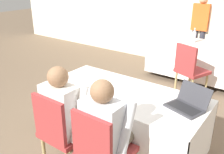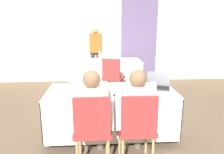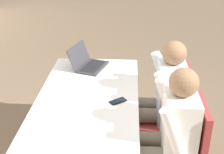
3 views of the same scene
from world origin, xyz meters
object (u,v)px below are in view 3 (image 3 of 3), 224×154
at_px(chair_near_right, 172,113).
at_px(person_checkered_shirt, 167,133).
at_px(chair_near_left, 180,151).
at_px(cell_phone, 118,101).
at_px(person_white_shirt, 161,97).
at_px(laptop, 88,63).

bearing_deg(chair_near_right, person_checkered_shirt, -11.39).
bearing_deg(chair_near_right, chair_near_left, 0.00).
xyz_separation_m(cell_phone, person_white_shirt, (0.20, -0.37, -0.06)).
xyz_separation_m(chair_near_left, chair_near_right, (0.52, 0.00, 0.00)).
bearing_deg(chair_near_right, cell_phone, -67.01).
bearing_deg(laptop, chair_near_left, -123.50).
relative_size(cell_phone, person_white_shirt, 0.13).
xyz_separation_m(laptop, person_white_shirt, (-0.45, -0.69, -0.10)).
height_order(laptop, person_white_shirt, person_white_shirt).
bearing_deg(chair_near_left, chair_near_right, -180.00).
xyz_separation_m(chair_near_left, person_white_shirt, (0.52, 0.10, 0.16)).
bearing_deg(person_white_shirt, chair_near_left, 11.39).
bearing_deg(cell_phone, person_checkered_shirt, -167.64).
distance_m(person_checkered_shirt, person_white_shirt, 0.52).
relative_size(cell_phone, chair_near_right, 0.16).
bearing_deg(person_checkered_shirt, person_white_shirt, -180.00).
bearing_deg(person_checkered_shirt, chair_near_right, 168.61).
relative_size(chair_near_right, person_white_shirt, 0.78).
height_order(cell_phone, person_white_shirt, person_white_shirt).
bearing_deg(chair_near_left, person_white_shirt, -168.61).
height_order(laptop, cell_phone, laptop).
bearing_deg(person_checkered_shirt, laptop, -144.75).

